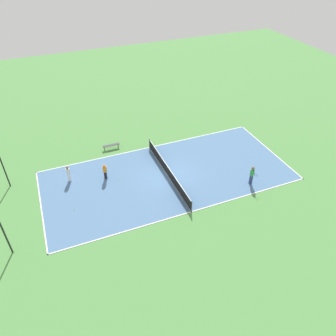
% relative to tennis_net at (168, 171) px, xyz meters
% --- Properties ---
extents(ground_plane, '(80.00, 80.00, 0.00)m').
position_rel_tennis_net_xyz_m(ground_plane, '(0.00, 0.00, -0.56)').
color(ground_plane, '#518E47').
extents(court_surface, '(10.34, 22.79, 0.02)m').
position_rel_tennis_net_xyz_m(court_surface, '(0.00, 0.00, -0.55)').
color(court_surface, '#4C729E').
rests_on(court_surface, ground_plane).
extents(tennis_net, '(10.14, 0.10, 1.07)m').
position_rel_tennis_net_xyz_m(tennis_net, '(0.00, 0.00, 0.00)').
color(tennis_net, black).
rests_on(tennis_net, court_surface).
extents(bench, '(0.36, 1.76, 0.45)m').
position_rel_tennis_net_xyz_m(bench, '(6.43, 3.74, -0.17)').
color(bench, '#333338').
rests_on(bench, ground_plane).
extents(player_far_white, '(0.45, 0.45, 1.62)m').
position_rel_tennis_net_xyz_m(player_far_white, '(2.67, 8.57, 0.38)').
color(player_far_white, white).
rests_on(player_far_white, court_surface).
extents(player_center_orange, '(0.42, 0.42, 1.60)m').
position_rel_tennis_net_xyz_m(player_center_orange, '(1.77, 5.45, 0.37)').
color(player_center_orange, black).
rests_on(player_center_orange, court_surface).
extents(player_far_green, '(0.96, 0.42, 1.84)m').
position_rel_tennis_net_xyz_m(player_far_green, '(-3.85, -6.46, 0.53)').
color(player_far_green, navy).
rests_on(player_far_green, court_surface).
extents(tennis_ball_right_alley, '(0.07, 0.07, 0.07)m').
position_rel_tennis_net_xyz_m(tennis_ball_right_alley, '(4.71, 10.81, -0.51)').
color(tennis_ball_right_alley, '#CCE033').
rests_on(tennis_ball_right_alley, court_surface).
extents(tennis_ball_midcourt, '(0.07, 0.07, 0.07)m').
position_rel_tennis_net_xyz_m(tennis_ball_midcourt, '(-1.28, 8.85, -0.51)').
color(tennis_ball_midcourt, '#CCE033').
rests_on(tennis_ball_midcourt, court_surface).
extents(tennis_ball_far_baseline, '(0.07, 0.07, 0.07)m').
position_rel_tennis_net_xyz_m(tennis_ball_far_baseline, '(1.14, 4.44, -0.51)').
color(tennis_ball_far_baseline, '#CCE033').
rests_on(tennis_ball_far_baseline, court_surface).
extents(fence_post_back_left, '(0.12, 0.12, 5.19)m').
position_rel_tennis_net_xyz_m(fence_post_back_left, '(-3.98, 13.65, 2.03)').
color(fence_post_back_left, black).
rests_on(fence_post_back_left, ground_plane).
extents(fence_post_back_right, '(0.12, 0.12, 5.19)m').
position_rel_tennis_net_xyz_m(fence_post_back_right, '(3.98, 13.65, 2.03)').
color(fence_post_back_right, black).
rests_on(fence_post_back_right, ground_plane).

